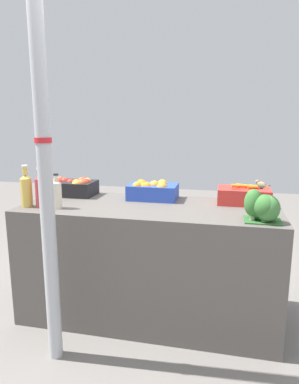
# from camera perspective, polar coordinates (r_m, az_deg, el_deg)

# --- Properties ---
(ground_plane) EXTENTS (10.00, 10.00, 0.00)m
(ground_plane) POSITION_cam_1_polar(r_m,az_deg,el_deg) (2.82, 0.00, -19.36)
(ground_plane) COLOR slate
(market_table) EXTENTS (1.85, 0.76, 0.85)m
(market_table) POSITION_cam_1_polar(r_m,az_deg,el_deg) (2.62, 0.00, -11.34)
(market_table) COLOR #56514C
(market_table) RESTS_ON ground_plane
(support_pole) EXTENTS (0.10, 0.10, 2.58)m
(support_pole) POSITION_cam_1_polar(r_m,az_deg,el_deg) (2.01, -17.21, 6.56)
(support_pole) COLOR #B7BABF
(support_pole) RESTS_ON ground_plane
(apple_crate) EXTENTS (0.38, 0.25, 0.15)m
(apple_crate) POSITION_cam_1_polar(r_m,az_deg,el_deg) (2.89, -12.70, 0.88)
(apple_crate) COLOR black
(apple_crate) RESTS_ON market_table
(orange_crate) EXTENTS (0.38, 0.25, 0.15)m
(orange_crate) POSITION_cam_1_polar(r_m,az_deg,el_deg) (2.68, 0.44, 0.29)
(orange_crate) COLOR #2847B7
(orange_crate) RESTS_ON market_table
(carrot_crate) EXTENTS (0.38, 0.25, 0.15)m
(carrot_crate) POSITION_cam_1_polar(r_m,az_deg,el_deg) (2.63, 15.47, -0.54)
(carrot_crate) COLOR red
(carrot_crate) RESTS_ON market_table
(broccoli_pile) EXTENTS (0.23, 0.20, 0.20)m
(broccoli_pile) POSITION_cam_1_polar(r_m,az_deg,el_deg) (2.18, 18.15, -2.38)
(broccoli_pile) COLOR #2D602D
(broccoli_pile) RESTS_ON market_table
(juice_bottle_golden) EXTENTS (0.08, 0.08, 0.30)m
(juice_bottle_golden) POSITION_cam_1_polar(r_m,az_deg,el_deg) (2.59, -19.84, 0.40)
(juice_bottle_golden) COLOR gold
(juice_bottle_golden) RESTS_ON market_table
(juice_bottle_ruby) EXTENTS (0.07, 0.07, 0.28)m
(juice_bottle_ruby) POSITION_cam_1_polar(r_m,az_deg,el_deg) (2.53, -17.71, 0.21)
(juice_bottle_ruby) COLOR #B2333D
(juice_bottle_ruby) RESTS_ON market_table
(juice_bottle_cloudy) EXTENTS (0.07, 0.07, 0.25)m
(juice_bottle_cloudy) POSITION_cam_1_polar(r_m,az_deg,el_deg) (2.47, -15.18, -0.24)
(juice_bottle_cloudy) COLOR beige
(juice_bottle_cloudy) RESTS_ON market_table
(sparrow_bird) EXTENTS (0.08, 0.12, 0.05)m
(sparrow_bird) POSITION_cam_1_polar(r_m,az_deg,el_deg) (2.17, 18.10, 1.21)
(sparrow_bird) COLOR #4C3D2D
(sparrow_bird) RESTS_ON broccoli_pile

